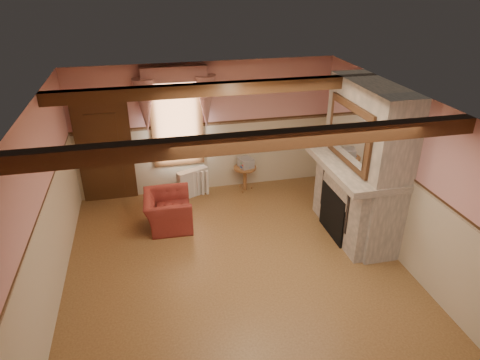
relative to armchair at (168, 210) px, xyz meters
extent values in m
cube|color=brown|center=(0.98, -1.59, -0.32)|extent=(5.50, 6.00, 0.01)
cube|color=silver|center=(0.98, -1.59, 2.48)|extent=(5.50, 6.00, 0.01)
cube|color=#CB8D8E|center=(0.98, 1.41, 1.08)|extent=(5.50, 0.02, 2.80)
cube|color=#CB8D8E|center=(0.98, -4.59, 1.08)|extent=(5.50, 0.02, 2.80)
cube|color=#CB8D8E|center=(-1.77, -1.59, 1.08)|extent=(0.02, 6.00, 2.80)
cube|color=#CB8D8E|center=(3.73, -1.59, 1.08)|extent=(0.02, 6.00, 2.80)
cube|color=black|center=(2.98, -0.99, 0.13)|extent=(0.20, 0.95, 0.90)
imported|color=maroon|center=(0.00, 0.00, 0.00)|extent=(0.90, 1.02, 0.64)
cylinder|color=brown|center=(1.77, 1.11, -0.05)|extent=(0.57, 0.57, 0.55)
cube|color=#B7AD8C|center=(1.79, 1.12, 0.33)|extent=(0.34, 0.38, 0.20)
cube|color=silver|center=(0.62, 1.11, -0.02)|extent=(0.71, 0.46, 0.60)
imported|color=brown|center=(3.23, -0.95, 1.14)|extent=(0.36, 0.36, 0.09)
cube|color=black|center=(3.23, -0.20, 1.20)|extent=(0.14, 0.24, 0.20)
cylinder|color=#CA8438|center=(3.23, -0.60, 1.24)|extent=(0.11, 0.11, 0.28)
cylinder|color=#B21915|center=(3.23, -1.56, 1.18)|extent=(0.06, 0.06, 0.16)
cylinder|color=gold|center=(3.23, -1.18, 1.16)|extent=(0.06, 0.06, 0.12)
cube|color=gray|center=(3.41, -0.99, 1.08)|extent=(0.85, 2.00, 2.80)
cube|color=gray|center=(3.23, -0.99, 1.04)|extent=(1.05, 2.05, 0.12)
cube|color=silver|center=(3.04, -0.99, 1.65)|extent=(0.06, 1.44, 1.04)
cube|color=black|center=(-1.12, 1.35, 0.73)|extent=(1.10, 0.10, 2.10)
cube|color=white|center=(0.38, 1.38, 1.33)|extent=(1.06, 0.08, 2.02)
cube|color=gray|center=(0.38, 1.29, 1.93)|extent=(1.30, 0.14, 1.40)
cube|color=black|center=(0.98, -2.79, 2.38)|extent=(5.50, 0.18, 0.20)
cube|color=black|center=(0.98, -0.39, 2.38)|extent=(5.50, 0.18, 0.20)
camera|label=1|loc=(-0.23, -7.14, 4.13)|focal=32.00mm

